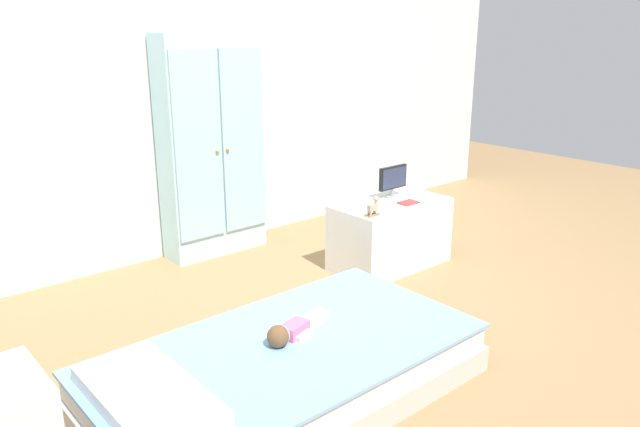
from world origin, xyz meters
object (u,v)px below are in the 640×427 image
tv_monitor (393,179)px  book_red (408,203)px  bed (288,371)px  doll (288,332)px  rocking_horse_toy (373,207)px  tv_stand (390,234)px  wardrobe (212,147)px

tv_monitor → book_red: tv_monitor is taller
bed → tv_monitor: (1.54, 0.83, 0.45)m
doll → rocking_horse_toy: rocking_horse_toy is taller
tv_stand → rocking_horse_toy: size_ratio=6.56×
tv_monitor → rocking_horse_toy: tv_monitor is taller
book_red → wardrobe: bearing=126.2°
tv_stand → doll: bearing=-153.2°
bed → book_red: book_red is taller
bed → tv_stand: size_ratio=2.15×
rocking_horse_toy → book_red: 0.37m
doll → wardrobe: 1.89m
bed → tv_monitor: bearing=28.3°
doll → tv_monitor: bearing=27.6°
rocking_horse_toy → tv_stand: bearing=23.8°
tv_monitor → book_red: bearing=-100.3°
wardrobe → tv_stand: 1.35m
wardrobe → tv_stand: (0.74, -0.99, -0.54)m
rocking_horse_toy → tv_monitor: bearing=27.7°
book_red → tv_stand: bearing=121.5°
bed → tv_stand: bearing=27.5°
tv_monitor → wardrobe: bearing=131.9°
bed → wardrobe: 1.99m
tv_stand → book_red: size_ratio=6.10×
tv_stand → rocking_horse_toy: rocking_horse_toy is taller
bed → book_red: (1.51, 0.66, 0.33)m
tv_monitor → book_red: size_ratio=1.89×
wardrobe → rocking_horse_toy: wardrobe is taller
tv_stand → rocking_horse_toy: 0.43m
doll → tv_monitor: size_ratio=1.61×
tv_monitor → book_red: 0.21m
bed → wardrobe: size_ratio=1.11×
doll → rocking_horse_toy: bearing=27.6°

